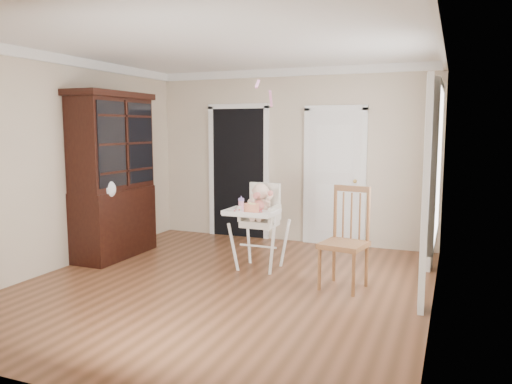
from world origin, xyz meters
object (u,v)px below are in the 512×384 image
at_px(high_chair, 259,216).
at_px(cake, 251,208).
at_px(sippy_cup, 241,203).
at_px(china_cabinet, 113,175).
at_px(dining_chair, 345,241).

height_order(high_chair, cake, high_chair).
bearing_deg(sippy_cup, cake, -39.26).
distance_m(sippy_cup, china_cabinet, 1.94).
relative_size(high_chair, sippy_cup, 6.24).
distance_m(cake, china_cabinet, 2.15).
distance_m(sippy_cup, dining_chair, 1.42).
bearing_deg(dining_chair, high_chair, 173.59).
distance_m(high_chair, china_cabinet, 2.17).
xyz_separation_m(high_chair, sippy_cup, (-0.20, -0.12, 0.16)).
xyz_separation_m(cake, sippy_cup, (-0.21, 0.17, 0.02)).
bearing_deg(cake, sippy_cup, 140.74).
bearing_deg(high_chair, dining_chair, -15.98).
bearing_deg(china_cabinet, dining_chair, -3.30).
xyz_separation_m(high_chair, dining_chair, (1.17, -0.35, -0.16)).
xyz_separation_m(high_chair, cake, (0.01, -0.29, 0.14)).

